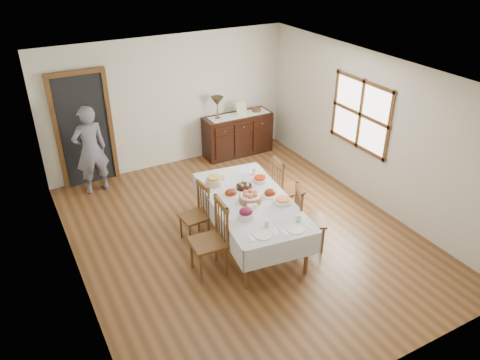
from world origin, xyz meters
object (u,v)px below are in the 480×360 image
sideboard (238,135)px  chair_right_far (284,187)px  dining_table (251,205)px  person (90,147)px  chair_left_far (197,213)px  chair_left_near (212,238)px  table_lamp (217,102)px  chair_right_near (307,218)px

sideboard → chair_right_far: bearing=-100.7°
chair_right_far → sideboard: (0.48, 2.53, -0.10)m
dining_table → person: bearing=128.8°
chair_left_far → person: 2.55m
chair_right_far → sideboard: bearing=-4.0°
dining_table → chair_left_near: bearing=-151.0°
sideboard → table_lamp: (-0.46, 0.02, 0.80)m
chair_left_near → person: size_ratio=0.63×
chair_right_near → person: (-2.40, 3.27, 0.36)m
dining_table → chair_right_far: 1.00m
chair_right_near → person: 4.08m
chair_left_far → chair_right_near: size_ratio=0.92×
chair_right_near → sideboard: size_ratio=0.70×
chair_right_near → chair_right_far: 0.94m
sideboard → person: size_ratio=0.83×
chair_left_far → person: (-1.04, 2.29, 0.41)m
table_lamp → chair_left_near: bearing=-117.5°
dining_table → chair_left_far: bearing=151.1°
chair_left_near → table_lamp: bearing=156.2°
dining_table → sideboard: sideboard is taller
chair_right_near → sideboard: bearing=11.8°
chair_left_near → person: bearing=-160.0°
sideboard → person: (-3.08, -0.17, 0.44)m
chair_left_near → person: person is taller
dining_table → table_lamp: bearing=80.1°
chair_right_far → sideboard: 2.58m
dining_table → chair_right_near: size_ratio=2.30×
chair_left_near → chair_left_far: bearing=174.7°
chair_right_far → table_lamp: size_ratio=2.33×
sideboard → dining_table: bearing=-114.8°
dining_table → chair_right_near: bearing=-28.3°
chair_left_near → chair_left_far: chair_left_near is taller
chair_left_far → chair_right_far: 1.57m
chair_right_far → chair_left_near: bearing=120.4°
dining_table → chair_left_near: 0.87m
chair_right_near → chair_left_far: bearing=77.3°
chair_left_near → sideboard: bearing=150.2°
chair_left_near → chair_right_near: bearing=87.3°
sideboard → table_lamp: size_ratio=3.20×
dining_table → chair_left_far: chair_left_far is taller
chair_right_far → table_lamp: table_lamp is taller
sideboard → table_lamp: bearing=177.1°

